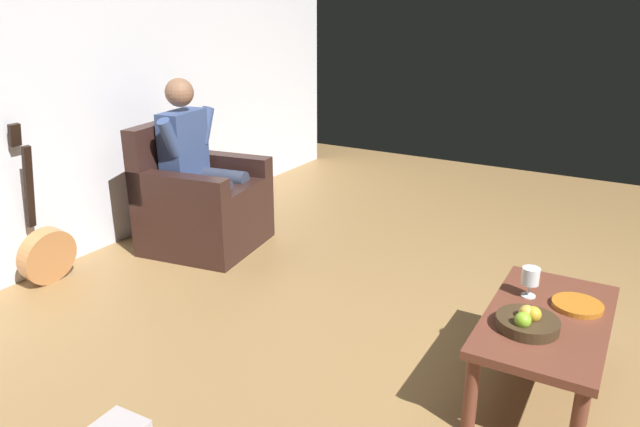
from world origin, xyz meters
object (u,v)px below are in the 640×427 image
object	(u,v)px
coffee_table	(546,328)
decorative_dish	(577,305)
armchair	(201,204)
guitar	(46,250)
wine_glass_near	(530,278)
person_seated	(199,159)
fruit_bowl	(527,322)

from	to	relation	value
coffee_table	decorative_dish	distance (m)	0.20
armchair	guitar	world-z (taller)	guitar
armchair	wine_glass_near	bearing A→B (deg)	71.24
person_seated	wine_glass_near	distance (m)	2.50
armchair	person_seated	bearing A→B (deg)	90.00
fruit_bowl	guitar	bearing A→B (deg)	-85.13
coffee_table	fruit_bowl	xyz separation A→B (m)	(0.16, -0.06, 0.10)
person_seated	fruit_bowl	distance (m)	2.64
person_seated	coffee_table	xyz separation A→B (m)	(0.59, 2.58, -0.33)
armchair	person_seated	xyz separation A→B (m)	(-0.00, 0.01, 0.34)
person_seated	wine_glass_near	bearing A→B (deg)	71.17
person_seated	decorative_dish	size ratio (longest dim) A/B	5.49
wine_glass_near	fruit_bowl	bearing A→B (deg)	11.08
guitar	decorative_dish	bearing A→B (deg)	100.28
armchair	decorative_dish	world-z (taller)	armchair
guitar	wine_glass_near	xyz separation A→B (m)	(-0.57, 2.91, 0.28)
person_seated	decorative_dish	bearing A→B (deg)	71.98
armchair	coffee_table	distance (m)	2.65
armchair	coffee_table	world-z (taller)	armchair
wine_glass_near	decorative_dish	size ratio (longest dim) A/B	0.65
coffee_table	decorative_dish	xyz separation A→B (m)	(-0.15, 0.10, 0.08)
fruit_bowl	decorative_dish	size ratio (longest dim) A/B	1.18
guitar	decorative_dish	size ratio (longest dim) A/B	4.62
fruit_bowl	armchair	bearing A→B (deg)	-106.60
decorative_dish	coffee_table	bearing A→B (deg)	-33.82
wine_glass_near	fruit_bowl	size ratio (longest dim) A/B	0.56
person_seated	fruit_bowl	size ratio (longest dim) A/B	4.66
coffee_table	guitar	distance (m)	3.06
coffee_table	guitar	bearing A→B (deg)	-82.16
fruit_bowl	decorative_dish	bearing A→B (deg)	153.09
armchair	person_seated	distance (m)	0.34
person_seated	fruit_bowl	world-z (taller)	person_seated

